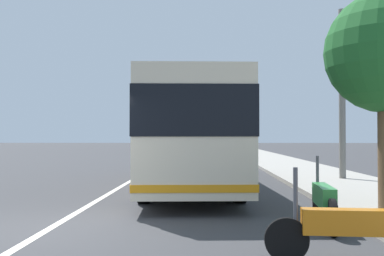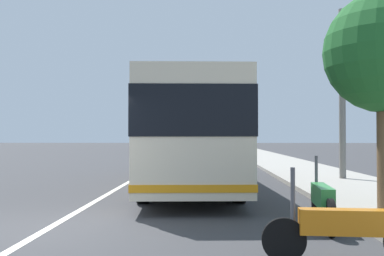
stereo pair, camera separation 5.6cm
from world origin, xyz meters
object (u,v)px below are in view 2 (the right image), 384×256
motorcycle_nearest_curb (344,229)px  car_oncoming (203,144)px  car_side_street (204,153)px  coach_bus (189,132)px  car_ahead_same_lane (158,146)px  motorcycle_by_tree (322,200)px  car_behind_bus (164,144)px  utility_pole (342,95)px

motorcycle_nearest_curb → car_oncoming: (51.61, 2.32, 0.29)m
car_side_street → coach_bus: bearing=174.7°
motorcycle_nearest_curb → car_ahead_same_lane: (41.06, 7.02, 0.23)m
motorcycle_by_tree → car_side_street: 17.61m
coach_bus → car_side_street: coach_bus is taller
car_oncoming → car_behind_bus: bearing=124.3°
coach_bus → car_oncoming: coach_bus is taller
coach_bus → car_oncoming: size_ratio=2.88×
car_side_street → car_behind_bus: (28.65, 5.20, 0.02)m
car_side_street → car_ahead_same_lane: 21.83m
coach_bus → car_oncoming: bearing=-3.4°
car_ahead_same_lane → car_behind_bus: size_ratio=0.95×
car_oncoming → utility_pole: 41.71m
coach_bus → car_behind_bus: bearing=3.5°
car_behind_bus → car_side_street: bearing=13.3°
motorcycle_by_tree → car_ahead_same_lane: size_ratio=0.56×
car_ahead_same_lane → car_oncoming: 11.55m
coach_bus → car_behind_bus: 39.84m
motorcycle_nearest_curb → motorcycle_by_tree: motorcycle_by_tree is taller
motorcycle_by_tree → car_side_street: size_ratio=0.51×
car_side_street → utility_pole: utility_pole is taller
motorcycle_nearest_curb → car_ahead_same_lane: bearing=-76.1°
coach_bus → car_ahead_same_lane: 32.47m
coach_bus → car_side_street: 10.96m
coach_bus → utility_pole: utility_pole is taller
car_side_street → car_oncoming: car_oncoming is taller
utility_pole → motorcycle_by_tree: bearing=160.6°
car_behind_bus → car_oncoming: bearing=126.0°
car_behind_bus → car_oncoming: size_ratio=1.03×
motorcycle_nearest_curb → utility_pole: (10.33, -3.14, 2.69)m
motorcycle_nearest_curb → car_oncoming: car_oncoming is taller
coach_bus → car_ahead_same_lane: coach_bus is taller
motorcycle_nearest_curb → car_oncoming: 51.66m
motorcycle_nearest_curb → utility_pole: 11.13m
coach_bus → car_behind_bus: coach_bus is taller
motorcycle_nearest_curb → car_behind_bus: size_ratio=0.50×
car_ahead_same_lane → car_oncoming: (10.55, -4.70, 0.06)m
motorcycle_by_tree → car_ahead_same_lane: (38.69, 7.36, 0.20)m
motorcycle_nearest_curb → car_ahead_same_lane: car_ahead_same_lane is taller
car_ahead_same_lane → utility_pole: bearing=20.7°
car_behind_bus → car_ahead_same_lane: bearing=3.8°
motorcycle_nearest_curb → car_behind_bus: 49.00m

